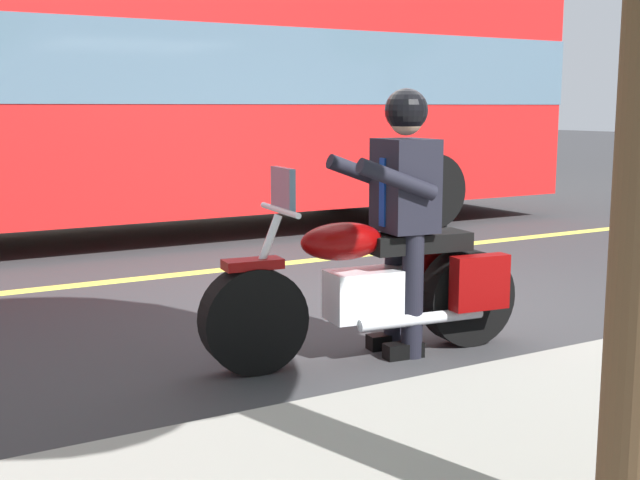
{
  "coord_description": "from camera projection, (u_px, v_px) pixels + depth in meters",
  "views": [
    {
      "loc": [
        3.86,
        5.54,
        1.63
      ],
      "look_at": [
        1.13,
        0.85,
        0.75
      ],
      "focal_mm": 46.53,
      "sensor_mm": 36.0,
      "label": 1
    }
  ],
  "objects": [
    {
      "name": "ground_plane",
      "position": [
        386.0,
        304.0,
        6.9
      ],
      "size": [
        80.0,
        80.0,
        0.0
      ],
      "primitive_type": "plane",
      "color": "#333335"
    },
    {
      "name": "lane_center_stripe",
      "position": [
        276.0,
        264.0,
        8.6
      ],
      "size": [
        60.0,
        0.16,
        0.01
      ],
      "primitive_type": "cube",
      "color": "#E5DB4C",
      "rests_on": "ground_plane"
    },
    {
      "name": "motorcycle_main",
      "position": [
        376.0,
        289.0,
        5.39
      ],
      "size": [
        2.22,
        0.75,
        1.26
      ],
      "color": "black",
      "rests_on": "ground_plane"
    },
    {
      "name": "rider_main",
      "position": [
        403.0,
        198.0,
        5.38
      ],
      "size": [
        0.66,
        0.6,
        1.74
      ],
      "color": "black",
      "rests_on": "ground_plane"
    },
    {
      "name": "bus_near",
      "position": [
        168.0,
        86.0,
        10.36
      ],
      "size": [
        11.05,
        2.7,
        3.3
      ],
      "color": "red",
      "rests_on": "ground_plane"
    }
  ]
}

